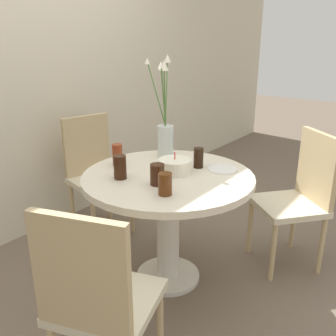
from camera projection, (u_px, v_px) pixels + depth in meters
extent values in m
plane|color=#6B5B4C|center=(168.00, 277.00, 2.42)|extent=(16.00, 16.00, 0.00)
cube|color=beige|center=(29.00, 62.00, 2.70)|extent=(8.00, 0.05, 2.60)
cylinder|color=beige|center=(168.00, 178.00, 2.19)|extent=(1.01, 1.01, 0.04)
cylinder|color=silver|center=(168.00, 229.00, 2.30)|extent=(0.14, 0.14, 0.64)
cylinder|color=silver|center=(168.00, 275.00, 2.41)|extent=(0.40, 0.40, 0.03)
cube|color=beige|center=(101.00, 181.00, 2.86)|extent=(0.48, 0.48, 0.04)
cube|color=tan|center=(87.00, 145.00, 2.91)|extent=(0.38, 0.12, 0.46)
cylinder|color=tan|center=(94.00, 222.00, 2.71)|extent=(0.03, 0.03, 0.41)
cylinder|color=tan|center=(133.00, 209.00, 2.91)|extent=(0.03, 0.03, 0.41)
cylinder|color=tan|center=(72.00, 207.00, 2.95)|extent=(0.03, 0.03, 0.41)
cylinder|color=tan|center=(109.00, 196.00, 3.16)|extent=(0.03, 0.03, 0.41)
cube|color=beige|center=(108.00, 301.00, 1.56)|extent=(0.51, 0.51, 0.04)
cube|color=tan|center=(80.00, 275.00, 1.31)|extent=(0.15, 0.37, 0.46)
cylinder|color=tan|center=(160.00, 326.00, 1.73)|extent=(0.03, 0.03, 0.41)
cylinder|color=tan|center=(95.00, 310.00, 1.83)|extent=(0.03, 0.03, 0.41)
cube|color=beige|center=(287.00, 206.00, 2.45)|extent=(0.56, 0.56, 0.04)
cube|color=tan|center=(317.00, 168.00, 2.40)|extent=(0.27, 0.31, 0.46)
cylinder|color=tan|center=(250.00, 227.00, 2.64)|extent=(0.03, 0.03, 0.41)
cylinder|color=tan|center=(273.00, 252.00, 2.33)|extent=(0.03, 0.03, 0.41)
cylinder|color=tan|center=(293.00, 222.00, 2.71)|extent=(0.03, 0.03, 0.41)
cylinder|color=tan|center=(322.00, 246.00, 2.40)|extent=(0.03, 0.03, 0.41)
cylinder|color=white|center=(175.00, 166.00, 2.21)|extent=(0.20, 0.20, 0.08)
cylinder|color=#E54C4C|center=(175.00, 156.00, 2.19)|extent=(0.01, 0.01, 0.04)
cylinder|color=silver|center=(165.00, 141.00, 2.48)|extent=(0.11, 0.11, 0.21)
cylinder|color=#4C7538|center=(165.00, 97.00, 2.36)|extent=(0.05, 0.03, 0.39)
cone|color=silver|center=(164.00, 65.00, 2.27)|extent=(0.06, 0.06, 0.06)
cylinder|color=#4C7538|center=(166.00, 92.00, 2.44)|extent=(0.12, 0.08, 0.42)
cone|color=silver|center=(167.00, 58.00, 2.44)|extent=(0.05, 0.05, 0.05)
cylinder|color=#4C7538|center=(163.00, 97.00, 2.36)|extent=(0.07, 0.02, 0.38)
cone|color=silver|center=(161.00, 67.00, 2.27)|extent=(0.04, 0.04, 0.04)
cylinder|color=#4C7538|center=(156.00, 94.00, 2.42)|extent=(0.01, 0.15, 0.41)
cone|color=silver|center=(147.00, 61.00, 2.40)|extent=(0.04, 0.04, 0.04)
cylinder|color=#4C7538|center=(163.00, 97.00, 2.30)|extent=(0.15, 0.09, 0.40)
cone|color=silver|center=(161.00, 65.00, 2.16)|extent=(0.04, 0.04, 0.04)
cylinder|color=white|center=(222.00, 169.00, 2.26)|extent=(0.18, 0.18, 0.01)
cylinder|color=maroon|center=(117.00, 155.00, 2.32)|extent=(0.06, 0.06, 0.14)
cylinder|color=black|center=(198.00, 158.00, 2.29)|extent=(0.06, 0.06, 0.12)
cylinder|color=#51280F|center=(165.00, 184.00, 1.89)|extent=(0.07, 0.07, 0.12)
cylinder|color=#33190C|center=(157.00, 174.00, 2.02)|extent=(0.08, 0.08, 0.12)
cylinder|color=#33190C|center=(120.00, 167.00, 2.10)|extent=(0.07, 0.07, 0.13)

